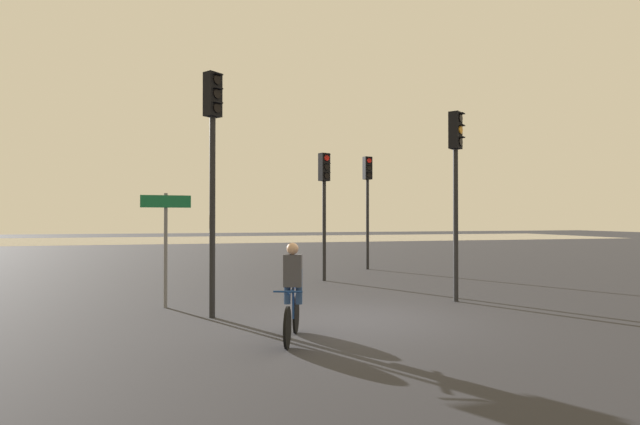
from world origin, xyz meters
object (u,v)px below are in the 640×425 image
object	(u,v)px
traffic_light_near_left	(213,149)
direction_sign_post	(166,233)
traffic_light_far_right	(368,191)
traffic_light_near_right	(456,170)
traffic_light_center	(324,192)
cyclist	(292,291)

from	to	relation	value
traffic_light_near_left	direction_sign_post	size ratio (longest dim) A/B	1.93
traffic_light_near_left	direction_sign_post	xyz separation A→B (m)	(-0.97, 1.42, -1.75)
traffic_light_near_left	traffic_light_far_right	world-z (taller)	traffic_light_near_left
traffic_light_near_right	traffic_light_far_right	distance (m)	7.76
traffic_light_center	direction_sign_post	world-z (taller)	traffic_light_center
traffic_light_near_left	traffic_light_near_right	bearing A→B (deg)	146.00
traffic_light_far_right	traffic_light_near_right	bearing A→B (deg)	74.94
traffic_light_near_left	cyclist	bearing A→B (deg)	79.70
traffic_light_near_right	cyclist	xyz separation A→B (m)	(-4.63, -2.71, -2.39)
direction_sign_post	traffic_light_near_left	bearing A→B (deg)	120.62
traffic_light_near_left	direction_sign_post	world-z (taller)	traffic_light_near_left
traffic_light_center	direction_sign_post	size ratio (longest dim) A/B	1.59
traffic_light_near_left	direction_sign_post	bearing A→B (deg)	-94.33
traffic_light_near_left	traffic_light_near_right	world-z (taller)	traffic_light_near_left
traffic_light_near_right	cyclist	size ratio (longest dim) A/B	2.85
direction_sign_post	traffic_light_far_right	bearing A→B (deg)	-141.20
traffic_light_near_right	traffic_light_far_right	bearing A→B (deg)	-133.05
traffic_light_near_left	traffic_light_far_right	size ratio (longest dim) A/B	1.12
traffic_light_far_right	direction_sign_post	world-z (taller)	traffic_light_far_right
traffic_light_near_left	cyclist	distance (m)	3.65
traffic_light_near_right	direction_sign_post	distance (m)	7.04
traffic_light_near_right	direction_sign_post	world-z (taller)	traffic_light_near_right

